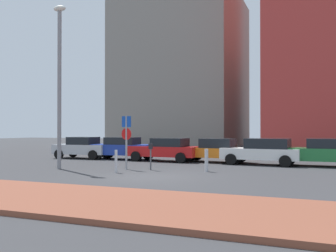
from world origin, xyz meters
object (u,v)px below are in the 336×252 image
at_px(parked_car_silver, 83,147).
at_px(traffic_bollard_mid, 116,161).
at_px(parking_sign_post, 126,136).
at_px(parked_car_red, 165,149).
at_px(street_lamp, 59,75).
at_px(parked_car_white, 263,151).
at_px(traffic_bollard_near, 206,160).
at_px(parked_car_blue, 122,148).
at_px(parked_car_green, 321,152).
at_px(parking_meter, 151,153).
at_px(parked_car_orange, 215,150).

height_order(parked_car_silver, traffic_bollard_mid, parked_car_silver).
xyz_separation_m(parked_car_silver, parking_sign_post, (6.19, -5.20, 0.94)).
xyz_separation_m(parked_car_red, street_lamp, (-3.29, -6.31, 4.07)).
xyz_separation_m(parked_car_red, parked_car_white, (6.08, -0.24, 0.03)).
height_order(parked_car_silver, street_lamp, street_lamp).
height_order(parked_car_silver, parked_car_white, parked_car_white).
xyz_separation_m(traffic_bollard_near, traffic_bollard_mid, (-3.78, -2.01, -0.01)).
xyz_separation_m(parked_car_blue, parking_sign_post, (3.24, -5.52, 0.93)).
xyz_separation_m(parked_car_red, parking_sign_post, (-0.00, -5.22, 0.95)).
bearing_deg(parking_sign_post, parked_car_green, 29.62).
bearing_deg(parking_meter, parking_sign_post, -174.53).
height_order(parked_car_red, traffic_bollard_mid, parked_car_red).
xyz_separation_m(parking_sign_post, traffic_bollard_mid, (0.27, -1.52, -1.18)).
distance_m(parked_car_orange, street_lamp, 10.16).
xyz_separation_m(parking_sign_post, parking_meter, (1.29, 0.12, -0.84)).
height_order(parked_car_white, traffic_bollard_mid, parked_car_white).
relative_size(parked_car_white, traffic_bollard_near, 4.14).
bearing_deg(parked_car_red, parked_car_blue, 174.72).
distance_m(parked_car_silver, traffic_bollard_near, 11.27).
relative_size(parked_car_green, street_lamp, 0.55).
bearing_deg(parked_car_white, parked_car_blue, 176.67).
height_order(traffic_bollard_near, traffic_bollard_mid, traffic_bollard_near).
xyz_separation_m(parked_car_orange, parked_car_green, (6.00, -0.41, 0.04)).
relative_size(parked_car_orange, traffic_bollard_mid, 4.19).
relative_size(parked_car_silver, parked_car_blue, 0.92).
bearing_deg(parked_car_blue, parked_car_silver, -173.63).
relative_size(parked_car_orange, parking_meter, 3.35).
height_order(parked_car_silver, parked_car_red, parked_car_silver).
bearing_deg(street_lamp, parked_car_silver, 114.79).
relative_size(parked_car_silver, parking_meter, 3.01).
distance_m(parked_car_silver, parked_car_white, 12.27).
relative_size(parked_car_orange, parking_sign_post, 1.63).
height_order(parked_car_silver, parked_car_green, parked_car_green).
height_order(parked_car_blue, traffic_bollard_near, parked_car_blue).
height_order(parked_car_silver, parked_car_orange, parked_car_silver).
bearing_deg(parked_car_red, parking_sign_post, -90.01).
relative_size(parked_car_silver, parked_car_orange, 0.90).
xyz_separation_m(parked_car_green, traffic_bollard_near, (-5.12, -4.72, -0.24)).
bearing_deg(parked_car_blue, parked_car_orange, 0.80).
xyz_separation_m(parked_car_orange, parked_car_white, (2.92, -0.63, 0.04)).
relative_size(traffic_bollard_near, traffic_bollard_mid, 1.02).
height_order(parked_car_blue, parked_car_white, parked_car_white).
relative_size(parking_meter, street_lamp, 0.16).
xyz_separation_m(parking_meter, traffic_bollard_near, (2.76, 0.37, -0.32)).
xyz_separation_m(parked_car_green, traffic_bollard_mid, (-8.89, -6.73, -0.25)).
height_order(parked_car_red, parking_sign_post, parking_sign_post).
bearing_deg(parked_car_orange, parked_car_silver, -177.44).
height_order(parked_car_green, street_lamp, street_lamp).
relative_size(parked_car_red, traffic_bollard_near, 4.19).
height_order(parked_car_green, traffic_bollard_mid, parked_car_green).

